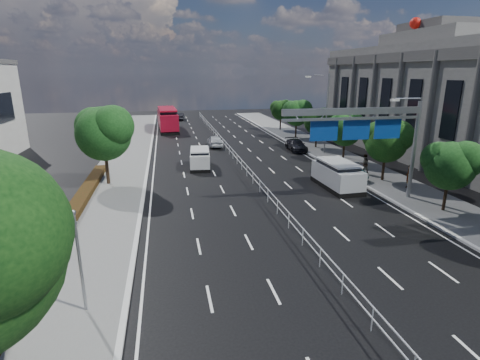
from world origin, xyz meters
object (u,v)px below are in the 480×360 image
object	(u,v)px
white_minivan	(200,158)
red_bus	(167,119)
pedestrian_a	(409,176)
pedestrian_b	(364,164)
near_car_dark	(180,116)
toilet_sign	(65,246)
near_car_silver	(215,141)
parked_car_dark	(296,145)
silver_minivan	(337,175)
overhead_gantry	(367,125)
parked_car_teal	(343,170)

from	to	relation	value
white_minivan	red_bus	xyz separation A→B (m)	(-2.82, 26.19, 0.89)
pedestrian_a	pedestrian_b	bearing A→B (deg)	-118.04
near_car_dark	toilet_sign	bearing A→B (deg)	90.00
near_car_silver	parked_car_dark	distance (m)	10.29
toilet_sign	silver_minivan	distance (m)	22.18
toilet_sign	white_minivan	xyz separation A→B (m)	(7.08, 22.46, -2.01)
near_car_silver	silver_minivan	world-z (taller)	silver_minivan
near_car_dark	parked_car_dark	xyz separation A→B (m)	(12.47, -32.99, -0.02)
toilet_sign	pedestrian_b	xyz separation A→B (m)	(21.64, 16.77, -1.90)
near_car_silver	pedestrian_b	xyz separation A→B (m)	(11.68, -16.21, 0.33)
pedestrian_b	overhead_gantry	bearing A→B (deg)	71.74
toilet_sign	parked_car_teal	world-z (taller)	toilet_sign
overhead_gantry	near_car_dark	world-z (taller)	overhead_gantry
overhead_gantry	parked_car_dark	world-z (taller)	overhead_gantry
white_minivan	near_car_dark	distance (m)	39.11
pedestrian_a	pedestrian_b	world-z (taller)	pedestrian_a
near_car_silver	parked_car_dark	size ratio (longest dim) A/B	0.93
white_minivan	parked_car_teal	size ratio (longest dim) A/B	0.85
red_bus	overhead_gantry	bearing A→B (deg)	-73.55
red_bus	silver_minivan	xyz separation A→B (m)	(13.20, -35.09, -0.74)
red_bus	white_minivan	bearing A→B (deg)	-86.59
near_car_dark	near_car_silver	bearing A→B (deg)	102.62
parked_car_teal	pedestrian_b	xyz separation A→B (m)	(2.38, 0.59, 0.31)
toilet_sign	silver_minivan	xyz separation A→B (m)	(17.45, 13.56, -1.85)
pedestrian_a	white_minivan	bearing A→B (deg)	-77.41
parked_car_dark	pedestrian_a	distance (m)	16.83
toilet_sign	red_bus	size ratio (longest dim) A/B	0.37
white_minivan	parked_car_teal	bearing A→B (deg)	-22.06
toilet_sign	pedestrian_b	size ratio (longest dim) A/B	2.39
red_bus	parked_car_teal	distance (m)	35.78
overhead_gantry	red_bus	size ratio (longest dim) A/B	0.86
silver_minivan	pedestrian_b	distance (m)	5.27
white_minivan	parked_car_dark	xyz separation A→B (m)	(12.18, 6.12, -0.28)
toilet_sign	parked_car_teal	size ratio (longest dim) A/B	0.81
white_minivan	near_car_dark	bearing A→B (deg)	95.63
near_car_dark	pedestrian_a	world-z (taller)	pedestrian_a
parked_car_teal	white_minivan	bearing A→B (deg)	145.65
near_car_dark	pedestrian_b	size ratio (longest dim) A/B	2.28
red_bus	near_car_dark	xyz separation A→B (m)	(2.53, 12.91, -1.15)
pedestrian_b	near_car_dark	bearing A→B (deg)	-59.49
silver_minivan	pedestrian_a	distance (m)	5.72
white_minivan	near_car_dark	size ratio (longest dim) A/B	1.10
red_bus	pedestrian_b	distance (m)	36.32
silver_minivan	parked_car_dark	xyz separation A→B (m)	(1.80, 15.02, -0.43)
parked_car_dark	red_bus	bearing A→B (deg)	129.46
toilet_sign	pedestrian_b	distance (m)	27.44
parked_car_teal	pedestrian_a	xyz separation A→B (m)	(3.75, -4.01, 0.33)
parked_car_dark	pedestrian_a	xyz separation A→B (m)	(3.75, -16.41, 0.41)
toilet_sign	near_car_dark	xyz separation A→B (m)	(6.78, 61.57, -2.26)
toilet_sign	overhead_gantry	distance (m)	20.52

